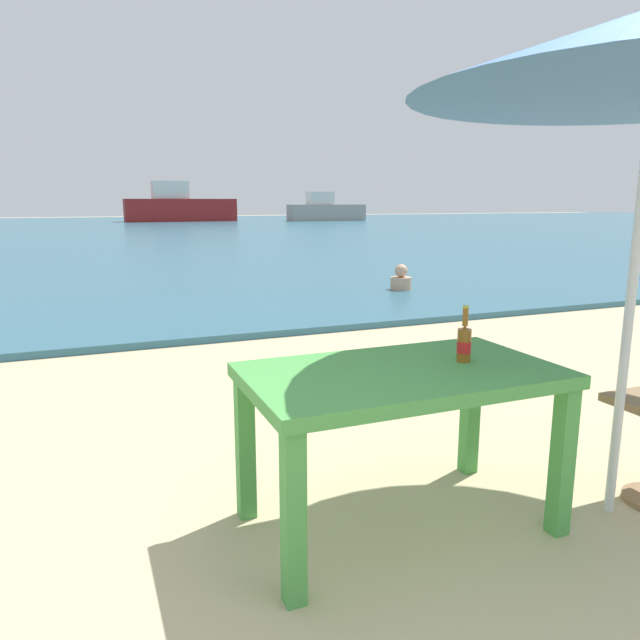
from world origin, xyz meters
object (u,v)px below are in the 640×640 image
(swimmer_person, at_px, (401,280))
(boat_sailboat, at_px, (325,210))
(picnic_table_green, at_px, (401,392))
(beer_bottle_amber, at_px, (464,342))
(boat_cargo_ship, at_px, (179,207))

(swimmer_person, bearing_deg, boat_sailboat, 69.46)
(picnic_table_green, bearing_deg, beer_bottle_amber, 0.12)
(swimmer_person, relative_size, boat_cargo_ship, 0.05)
(picnic_table_green, distance_m, beer_bottle_amber, 0.39)
(beer_bottle_amber, height_order, swimmer_person, beer_bottle_amber)
(beer_bottle_amber, distance_m, boat_sailboat, 40.82)
(beer_bottle_amber, bearing_deg, swimmer_person, 62.51)
(swimmer_person, relative_size, boat_sailboat, 0.07)
(picnic_table_green, xyz_separation_m, swimmer_person, (3.50, 6.10, -0.41))
(beer_bottle_amber, distance_m, swimmer_person, 6.90)
(swimmer_person, bearing_deg, beer_bottle_amber, -117.49)
(boat_cargo_ship, bearing_deg, beer_bottle_amber, -97.07)
(picnic_table_green, xyz_separation_m, beer_bottle_amber, (0.33, 0.00, 0.20))
(picnic_table_green, distance_m, swimmer_person, 7.04)
(beer_bottle_amber, bearing_deg, picnic_table_green, -179.88)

